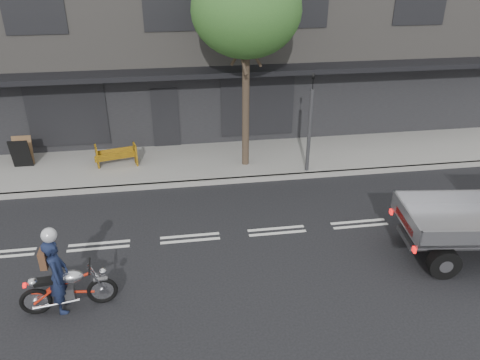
% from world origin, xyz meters
% --- Properties ---
extents(ground, '(80.00, 80.00, 0.00)m').
position_xyz_m(ground, '(0.00, 0.00, 0.00)').
color(ground, black).
rests_on(ground, ground).
extents(sidewalk, '(32.00, 3.20, 0.15)m').
position_xyz_m(sidewalk, '(0.00, 4.70, 0.07)').
color(sidewalk, gray).
rests_on(sidewalk, ground).
extents(kerb, '(32.00, 0.20, 0.15)m').
position_xyz_m(kerb, '(0.00, 3.10, 0.07)').
color(kerb, gray).
rests_on(kerb, ground).
extents(building_main, '(26.00, 10.00, 8.00)m').
position_xyz_m(building_main, '(0.00, 11.30, 4.00)').
color(building_main, slate).
rests_on(building_main, ground).
extents(street_tree, '(3.40, 3.40, 6.74)m').
position_xyz_m(street_tree, '(2.20, 4.20, 5.28)').
color(street_tree, '#382B21').
rests_on(street_tree, ground).
extents(traffic_light_pole, '(0.12, 0.12, 3.50)m').
position_xyz_m(traffic_light_pole, '(4.20, 3.35, 1.65)').
color(traffic_light_pole, '#2D2D30').
rests_on(traffic_light_pole, ground).
extents(motorcycle, '(2.04, 0.59, 1.05)m').
position_xyz_m(motorcycle, '(-2.71, -2.30, 0.54)').
color(motorcycle, black).
rests_on(motorcycle, ground).
extents(rider, '(0.49, 0.68, 1.76)m').
position_xyz_m(rider, '(-2.87, -2.30, 0.88)').
color(rider, '#161E3C').
rests_on(rider, ground).
extents(construction_barrier, '(1.50, 0.87, 0.79)m').
position_xyz_m(construction_barrier, '(-2.28, 4.55, 0.54)').
color(construction_barrier, '#FFAA0D').
rests_on(construction_barrier, sidewalk).
extents(sandwich_board, '(0.65, 0.44, 1.03)m').
position_xyz_m(sandwich_board, '(-5.50, 5.05, 0.66)').
color(sandwich_board, black).
rests_on(sandwich_board, sidewalk).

